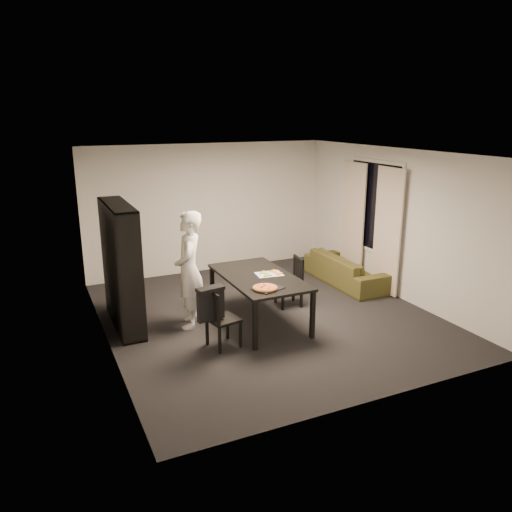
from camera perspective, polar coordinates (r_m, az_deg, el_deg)
name	(u,v)px	position (r m, az deg, el deg)	size (l,w,h in m)	color
room	(268,238)	(7.75, 1.35, 2.09)	(5.01, 5.51, 2.61)	black
window_pane	(374,207)	(9.51, 13.36, 5.50)	(0.02, 1.40, 1.60)	black
window_frame	(374,207)	(9.51, 13.33, 5.50)	(0.03, 1.52, 1.72)	white
curtain_left	(387,231)	(9.13, 14.79, 2.73)	(0.03, 0.70, 2.25)	beige
curtain_right	(353,220)	(9.93, 11.01, 4.02)	(0.03, 0.70, 2.25)	beige
bookshelf	(121,266)	(7.76, -15.13, -1.14)	(0.35, 1.50, 1.90)	black
dining_table	(259,280)	(7.68, 0.31, -2.75)	(1.01, 1.82, 0.76)	black
chair_left	(218,315)	(6.93, -4.33, -6.77)	(0.46, 0.46, 0.85)	black
chair_right	(293,278)	(8.46, 4.25, -2.52)	(0.43, 0.43, 0.84)	black
draped_jacket	(211,302)	(6.79, -5.21, -5.29)	(0.40, 0.23, 0.47)	black
person	(189,270)	(7.56, -7.65, -1.58)	(0.65, 0.43, 1.79)	white
baking_tray	(268,288)	(7.11, 1.37, -3.71)	(0.40, 0.32, 0.01)	black
pepperoni_pizza	(265,288)	(7.07, 1.05, -3.64)	(0.35, 0.35, 0.03)	#A97231
kitchen_towel	(269,274)	(7.73, 1.50, -2.09)	(0.40, 0.30, 0.01)	white
pizza_slices	(270,273)	(7.75, 1.66, -1.96)	(0.37, 0.31, 0.01)	gold
sofa	(346,269)	(9.73, 10.28, -1.49)	(1.92, 0.75, 0.56)	#46451C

